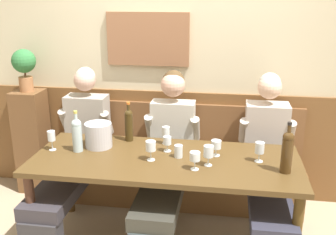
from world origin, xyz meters
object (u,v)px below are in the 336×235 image
at_px(wine_glass_right_end, 195,157).
at_px(wine_glass_center_front, 216,145).
at_px(wall_bench, 177,174).
at_px(water_tumbler_center, 178,151).
at_px(ice_bucket, 98,135).
at_px(wine_glass_mid_right, 166,132).
at_px(wine_bottle_amber_mid, 287,151).
at_px(person_center_right_seat, 268,159).
at_px(water_tumbler_left, 91,135).
at_px(wine_bottle_clear_water, 77,134).
at_px(wine_glass_mid_left, 51,136).
at_px(wine_glass_near_bucket, 260,149).
at_px(potted_plant, 24,65).
at_px(wine_glass_by_bottle, 209,152).
at_px(dining_table, 165,168).
at_px(wine_bottle_green_tall, 129,124).
at_px(person_center_left_seat, 76,149).
at_px(wine_glass_center_rear, 167,141).
at_px(wine_glass_left_end, 151,147).

xyz_separation_m(wine_glass_right_end, wine_glass_center_front, (0.14, 0.27, -0.01)).
relative_size(wall_bench, water_tumbler_center, 23.84).
relative_size(ice_bucket, wine_glass_mid_right, 1.46).
distance_m(wall_bench, wine_bottle_amber_mid, 1.35).
xyz_separation_m(person_center_right_seat, water_tumbler_left, (-1.49, -0.05, 0.15)).
xyz_separation_m(wine_bottle_clear_water, wine_glass_mid_left, (-0.21, -0.01, -0.03)).
relative_size(wine_glass_near_bucket, potted_plant, 0.38).
bearing_deg(wine_glass_mid_right, wall_bench, 84.14).
xyz_separation_m(wine_glass_center_front, water_tumbler_center, (-0.28, -0.08, -0.04)).
relative_size(ice_bucket, water_tumbler_left, 2.75).
xyz_separation_m(wall_bench, wine_glass_by_bottle, (0.33, -0.77, 0.57)).
bearing_deg(water_tumbler_center, potted_plant, 156.25).
height_order(ice_bucket, wine_bottle_amber_mid, wine_bottle_amber_mid).
distance_m(wine_glass_mid_right, wine_glass_by_bottle, 0.53).
relative_size(ice_bucket, wine_glass_by_bottle, 1.42).
bearing_deg(dining_table, wine_glass_right_end, -34.56).
bearing_deg(wall_bench, wine_bottle_green_tall, -134.48).
xyz_separation_m(wine_glass_right_end, water_tumbler_center, (-0.14, 0.20, -0.05)).
distance_m(wine_glass_mid_right, potted_plant, 1.56).
xyz_separation_m(person_center_left_seat, water_tumbler_left, (0.17, -0.04, 0.16)).
relative_size(person_center_left_seat, water_tumbler_center, 13.24).
height_order(person_center_left_seat, wine_glass_right_end, person_center_left_seat).
distance_m(wine_glass_right_end, water_tumbler_left, 1.04).
bearing_deg(wine_glass_mid_left, wine_glass_center_rear, 7.23).
bearing_deg(wine_bottle_amber_mid, wine_glass_by_bottle, 176.83).
bearing_deg(person_center_left_seat, person_center_right_seat, 0.55).
relative_size(wine_bottle_green_tall, wine_glass_left_end, 2.22).
bearing_deg(potted_plant, wine_glass_mid_left, -51.87).
distance_m(wine_glass_mid_right, wine_glass_right_end, 0.54).
xyz_separation_m(wall_bench, potted_plant, (-1.47, 0.03, 1.01)).
distance_m(wine_glass_center_rear, potted_plant, 1.64).
height_order(wine_bottle_green_tall, water_tumbler_left, wine_bottle_green_tall).
distance_m(ice_bucket, wine_glass_left_end, 0.51).
bearing_deg(ice_bucket, water_tumbler_left, 127.80).
bearing_deg(ice_bucket, dining_table, -14.40).
relative_size(wine_bottle_clear_water, wine_glass_near_bucket, 2.18).
xyz_separation_m(wine_bottle_clear_water, wine_glass_near_bucket, (1.41, 0.01, -0.04)).
height_order(wall_bench, wine_glass_right_end, wall_bench).
distance_m(person_center_left_seat, wine_bottle_clear_water, 0.43).
xyz_separation_m(person_center_right_seat, wine_glass_near_bucket, (-0.10, -0.30, 0.21)).
distance_m(wine_bottle_amber_mid, wine_glass_by_bottle, 0.55).
distance_m(wine_glass_mid_right, wine_glass_center_rear, 0.16).
xyz_separation_m(person_center_right_seat, wine_glass_by_bottle, (-0.47, -0.43, 0.21)).
distance_m(ice_bucket, wine_bottle_green_tall, 0.28).
relative_size(wine_glass_mid_right, wine_glass_mid_left, 0.93).
xyz_separation_m(wine_bottle_amber_mid, wine_glass_mid_right, (-0.92, 0.40, -0.06)).
bearing_deg(wine_glass_by_bottle, wine_glass_center_front, 75.82).
height_order(dining_table, wine_glass_center_rear, wine_glass_center_rear).
bearing_deg(wine_glass_right_end, wine_bottle_green_tall, 141.08).
bearing_deg(wall_bench, wine_glass_near_bucket, -42.49).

